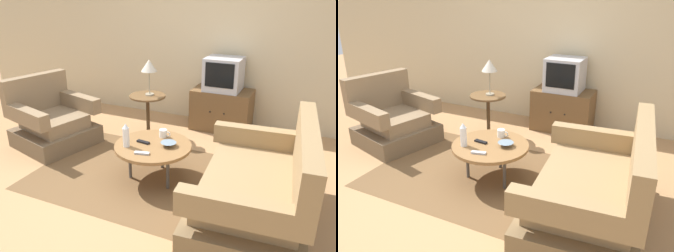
% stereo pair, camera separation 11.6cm
% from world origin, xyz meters
% --- Properties ---
extents(ground_plane, '(16.00, 16.00, 0.00)m').
position_xyz_m(ground_plane, '(0.00, 0.00, 0.00)').
color(ground_plane, '#AD7F51').
extents(back_wall, '(9.00, 0.12, 2.70)m').
position_xyz_m(back_wall, '(0.00, 2.24, 1.35)').
color(back_wall, '#CCB78E').
rests_on(back_wall, ground).
extents(area_rug, '(2.68, 1.70, 0.00)m').
position_xyz_m(area_rug, '(0.13, 0.16, 0.00)').
color(area_rug, brown).
rests_on(area_rug, ground).
extents(armchair, '(1.08, 1.11, 0.91)m').
position_xyz_m(armchair, '(-1.54, 0.45, 0.30)').
color(armchair, brown).
rests_on(armchair, ground).
extents(couch, '(1.08, 1.57, 0.94)m').
position_xyz_m(couch, '(1.30, -0.08, 0.29)').
color(couch, brown).
rests_on(couch, ground).
extents(coffee_table, '(0.83, 0.83, 0.42)m').
position_xyz_m(coffee_table, '(0.13, 0.16, 0.39)').
color(coffee_table, olive).
rests_on(coffee_table, ground).
extents(side_table, '(0.50, 0.50, 0.61)m').
position_xyz_m(side_table, '(-0.46, 1.18, 0.44)').
color(side_table, brown).
rests_on(side_table, ground).
extents(tv_stand, '(0.86, 0.52, 0.61)m').
position_xyz_m(tv_stand, '(0.41, 1.89, 0.30)').
color(tv_stand, brown).
rests_on(tv_stand, ground).
extents(television, '(0.51, 0.46, 0.47)m').
position_xyz_m(television, '(0.41, 1.88, 0.84)').
color(television, '#B7B7BC').
rests_on(television, tv_stand).
extents(table_lamp, '(0.22, 0.22, 0.49)m').
position_xyz_m(table_lamp, '(-0.44, 1.20, 1.01)').
color(table_lamp, '#9E937A').
rests_on(table_lamp, side_table).
extents(vase, '(0.07, 0.07, 0.26)m').
position_xyz_m(vase, '(-0.11, 0.01, 0.54)').
color(vase, white).
rests_on(vase, coffee_table).
extents(mug, '(0.13, 0.09, 0.09)m').
position_xyz_m(mug, '(0.15, 0.39, 0.46)').
color(mug, white).
rests_on(mug, coffee_table).
extents(bowl, '(0.17, 0.17, 0.04)m').
position_xyz_m(bowl, '(0.30, 0.20, 0.44)').
color(bowl, slate).
rests_on(bowl, coffee_table).
extents(tv_remote_dark, '(0.15, 0.06, 0.02)m').
position_xyz_m(tv_remote_dark, '(0.01, 0.16, 0.43)').
color(tv_remote_dark, black).
rests_on(tv_remote_dark, coffee_table).
extents(tv_remote_silver, '(0.16, 0.08, 0.02)m').
position_xyz_m(tv_remote_silver, '(0.13, -0.08, 0.43)').
color(tv_remote_silver, '#B2B2B7').
rests_on(tv_remote_silver, coffee_table).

